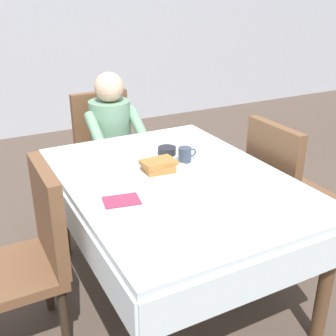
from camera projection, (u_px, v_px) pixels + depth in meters
ground_plane at (174, 289)px, 2.52m from camera, size 14.00×14.00×0.00m
dining_table_main at (175, 192)px, 2.27m from camera, size 1.12×1.52×0.74m
chair_diner at (106, 146)px, 3.28m from camera, size 0.44×0.45×0.93m
diner_person at (112, 134)px, 3.10m from camera, size 0.40×0.43×1.12m
chair_left_side at (31, 249)px, 1.99m from camera, size 0.45×0.44×0.93m
chair_right_side at (282, 184)px, 2.64m from camera, size 0.45×0.44×0.93m
plate_breakfast at (159, 173)px, 2.26m from camera, size 0.28×0.28×0.02m
breakfast_stack at (158, 165)px, 2.26m from camera, size 0.18×0.15×0.06m
cup_coffee at (185, 154)px, 2.41m from camera, size 0.11×0.08×0.08m
bowl_butter at (167, 151)px, 2.53m from camera, size 0.11×0.11×0.04m
syrup_pitcher at (113, 170)px, 2.23m from camera, size 0.08×0.08×0.07m
fork_left_of_plate at (127, 182)px, 2.17m from camera, size 0.02×0.18×0.00m
knife_right_of_plate at (191, 168)px, 2.33m from camera, size 0.03×0.20×0.00m
spoon_near_edge at (180, 199)px, 2.00m from camera, size 0.15×0.04×0.00m
napkin_folded at (121, 201)px, 1.98m from camera, size 0.19×0.15×0.01m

